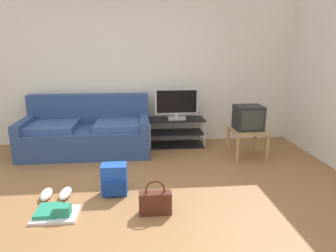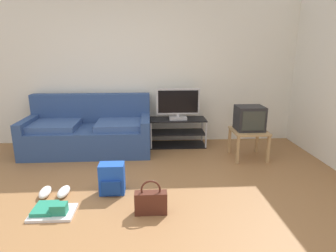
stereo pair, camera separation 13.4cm
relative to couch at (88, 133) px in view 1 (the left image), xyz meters
name	(u,v)px [view 1 (the left image)]	position (x,y,z in m)	size (l,w,h in m)	color
ground_plane	(122,211)	(0.67, -1.92, -0.34)	(9.00, 9.80, 0.02)	olive
wall_back	(127,68)	(0.67, 0.53, 1.02)	(9.00, 0.10, 2.70)	silver
couch	(88,133)	(0.00, 0.00, 0.00)	(2.04, 0.95, 0.93)	navy
tv_stand	(176,132)	(1.51, 0.17, -0.08)	(0.98, 0.43, 0.49)	black
flat_tv	(177,104)	(1.51, 0.15, 0.43)	(0.75, 0.22, 0.54)	#B2B2B7
side_table	(247,134)	(2.57, -0.49, 0.06)	(0.53, 0.53, 0.46)	tan
crt_tv	(248,118)	(2.57, -0.48, 0.31)	(0.42, 0.37, 0.38)	#232326
backpack	(114,180)	(0.57, -1.55, -0.15)	(0.30, 0.26, 0.37)	blue
handbag	(155,202)	(1.03, -2.02, -0.19)	(0.34, 0.12, 0.38)	#4C2319
sneakers_pair	(56,194)	(-0.11, -1.57, -0.28)	(0.35, 0.28, 0.09)	white
floor_tray	(55,213)	(0.00, -1.98, -0.29)	(0.45, 0.33, 0.14)	silver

